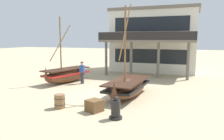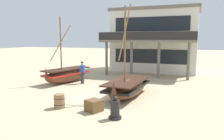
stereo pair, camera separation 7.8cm
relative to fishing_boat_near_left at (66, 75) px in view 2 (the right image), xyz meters
name	(u,v)px [view 2 (the right image)]	position (x,y,z in m)	size (l,w,h in m)	color
ground_plane	(106,94)	(4.40, -2.36, -0.62)	(120.00, 120.00, 0.00)	tan
fishing_boat_near_left	(66,75)	(0.00, 0.00, 0.00)	(2.38, 4.26, 5.06)	brown
fishing_boat_centre_large	(128,87)	(5.77, -2.30, -0.06)	(1.89, 4.46, 5.45)	brown
fisherman_by_hull	(82,73)	(1.39, 0.06, 0.21)	(0.36, 0.26, 1.68)	#33333D
capstan_winch	(115,110)	(6.38, -6.07, -0.22)	(0.57, 0.57, 1.00)	black
wooden_barrel	(59,101)	(3.27, -5.69, -0.27)	(0.56, 0.56, 0.70)	olive
cargo_crate	(94,106)	(5.10, -5.53, -0.34)	(0.68, 0.68, 0.57)	brown
harbor_building_main	(155,40)	(5.21, 9.37, 2.65)	(8.93, 8.09, 6.53)	silver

